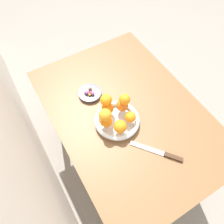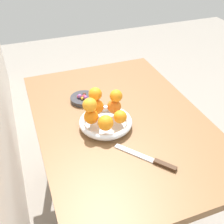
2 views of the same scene
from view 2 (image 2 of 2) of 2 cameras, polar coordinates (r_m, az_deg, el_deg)
The scene contains 20 objects.
ground_plane at distance 1.84m, azimuth 1.35°, elevation -19.93°, with size 6.00×6.00×0.00m, color gray.
dining_table at distance 1.35m, azimuth 1.74°, elevation -4.33°, with size 1.10×0.76×0.74m.
fruit_bowl at distance 1.24m, azimuth -1.30°, elevation -2.20°, with size 0.23×0.23×0.04m.
candy_dish at distance 1.42m, azimuth -5.82°, elevation 2.68°, with size 0.13×0.13×0.02m, color #333338.
orange_0 at distance 1.25m, azimuth -3.12°, elevation 1.08°, with size 0.06×0.06×0.06m, color orange.
orange_1 at distance 1.19m, azimuth -4.25°, elevation -0.96°, with size 0.06×0.06×0.06m, color orange.
orange_2 at distance 1.15m, azimuth -1.30°, elevation -2.22°, with size 0.07×0.07×0.07m, color orange.
orange_3 at distance 1.19m, azimuth 1.67°, elevation -0.98°, with size 0.06×0.06×0.06m, color orange.
orange_4 at distance 1.25m, azimuth 0.44°, elevation 1.15°, with size 0.06×0.06×0.06m, color orange.
orange_5 at distance 1.15m, azimuth -4.53°, elevation 1.43°, with size 0.06×0.06×0.06m, color orange.
orange_6 at distance 1.22m, azimuth 0.80°, elevation 3.34°, with size 0.06×0.06×0.06m, color orange.
orange_7 at distance 1.22m, azimuth -3.43°, elevation 3.65°, with size 0.06×0.06×0.06m, color orange.
candy_ball_0 at distance 1.39m, azimuth -6.07°, elevation 2.78°, with size 0.01×0.01×0.01m, color gold.
candy_ball_1 at distance 1.42m, azimuth -5.65°, elevation 3.61°, with size 0.02×0.02×0.02m, color #472819.
candy_ball_2 at distance 1.40m, azimuth -5.67°, elevation 3.13°, with size 0.02×0.02×0.02m, color #C6384C.
candy_ball_3 at distance 1.39m, azimuth -5.37°, elevation 2.95°, with size 0.02×0.02×0.02m, color #8C4C99.
candy_ball_4 at distance 1.39m, azimuth -5.44°, elevation 2.94°, with size 0.02×0.02×0.02m, color #472819.
candy_ball_5 at distance 1.41m, azimuth -6.88°, elevation 3.14°, with size 0.01×0.01×0.01m, color #C6384C.
candy_ball_6 at distance 1.40m, azimuth -6.59°, elevation 3.21°, with size 0.02×0.02×0.02m, color #8C4C99.
knife at distance 1.10m, azimuth 7.76°, elevation -9.51°, with size 0.22×0.18×0.01m.
Camera 2 is at (-0.95, 0.40, 1.53)m, focal length 45.00 mm.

